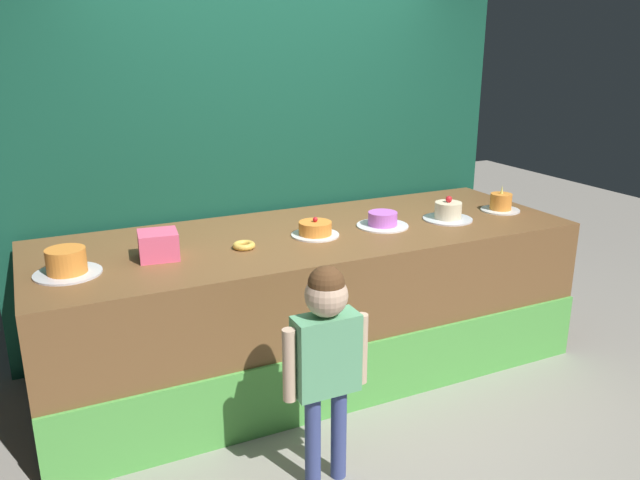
# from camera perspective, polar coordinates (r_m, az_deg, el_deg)

# --- Properties ---
(ground_plane) EXTENTS (12.00, 12.00, 0.00)m
(ground_plane) POSITION_cam_1_polar(r_m,az_deg,el_deg) (3.78, 2.95, -15.14)
(ground_plane) COLOR gray
(stage_platform) EXTENTS (3.31, 1.18, 0.92)m
(stage_platform) POSITION_cam_1_polar(r_m,az_deg,el_deg) (4.02, -0.88, -5.61)
(stage_platform) COLOR brown
(stage_platform) RESTS_ON ground_plane
(curtain_backdrop) EXTENTS (3.56, 0.08, 2.83)m
(curtain_backdrop) POSITION_cam_1_polar(r_m,az_deg,el_deg) (4.38, -4.76, 9.26)
(curtain_backdrop) COLOR #144C38
(curtain_backdrop) RESTS_ON ground_plane
(child_figure) EXTENTS (0.43, 0.20, 1.11)m
(child_figure) POSITION_cam_1_polar(r_m,az_deg,el_deg) (2.90, 0.56, -9.70)
(child_figure) COLOR #3F4C8C
(child_figure) RESTS_ON ground_plane
(pink_box) EXTENTS (0.23, 0.22, 0.15)m
(pink_box) POSITION_cam_1_polar(r_m,az_deg,el_deg) (3.49, -14.44, -0.44)
(pink_box) COLOR #F85B84
(pink_box) RESTS_ON stage_platform
(donut) EXTENTS (0.13, 0.13, 0.04)m
(donut) POSITION_cam_1_polar(r_m,az_deg,el_deg) (3.58, -6.91, -0.49)
(donut) COLOR #F2BF4C
(donut) RESTS_ON stage_platform
(cake_far_left) EXTENTS (0.34, 0.34, 0.13)m
(cake_far_left) POSITION_cam_1_polar(r_m,az_deg,el_deg) (3.40, -22.00, -1.95)
(cake_far_left) COLOR silver
(cake_far_left) RESTS_ON stage_platform
(cake_left) EXTENTS (0.29, 0.29, 0.12)m
(cake_left) POSITION_cam_1_polar(r_m,az_deg,el_deg) (3.79, -0.44, 0.97)
(cake_left) COLOR white
(cake_left) RESTS_ON stage_platform
(cake_center) EXTENTS (0.33, 0.33, 0.09)m
(cake_center) POSITION_cam_1_polar(r_m,az_deg,el_deg) (4.00, 5.70, 1.77)
(cake_center) COLOR white
(cake_center) RESTS_ON stage_platform
(cake_right) EXTENTS (0.32, 0.32, 0.16)m
(cake_right) POSITION_cam_1_polar(r_m,az_deg,el_deg) (4.21, 11.53, 2.49)
(cake_right) COLOR silver
(cake_right) RESTS_ON stage_platform
(cake_far_right) EXTENTS (0.27, 0.27, 0.18)m
(cake_far_right) POSITION_cam_1_polar(r_m,az_deg,el_deg) (4.53, 16.07, 3.21)
(cake_far_right) COLOR white
(cake_far_right) RESTS_ON stage_platform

